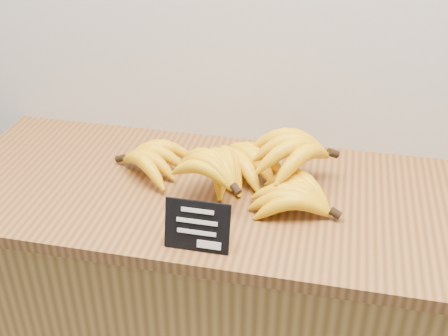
% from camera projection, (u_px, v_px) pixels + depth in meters
% --- Properties ---
extents(counter, '(1.36, 0.50, 0.90)m').
position_uv_depth(counter, '(228.00, 333.00, 1.55)').
color(counter, olive).
rests_on(counter, ground).
extents(counter_top, '(1.32, 0.54, 0.03)m').
position_uv_depth(counter_top, '(229.00, 195.00, 1.31)').
color(counter_top, brown).
rests_on(counter_top, counter).
extents(chalkboard_sign, '(0.13, 0.03, 0.10)m').
position_uv_depth(chalkboard_sign, '(197.00, 226.00, 1.10)').
color(chalkboard_sign, black).
rests_on(chalkboard_sign, counter_top).
extents(banana_pile, '(0.54, 0.35, 0.12)m').
position_uv_depth(banana_pile, '(243.00, 168.00, 1.28)').
color(banana_pile, '#EBB409').
rests_on(banana_pile, counter_top).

